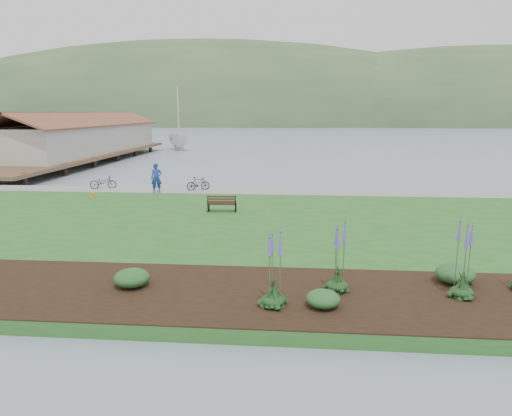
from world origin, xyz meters
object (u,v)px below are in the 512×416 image
(park_bench, at_px, (222,203))
(sailboat, at_px, (180,150))
(person, at_px, (156,176))
(bicycle_a, at_px, (103,182))

(park_bench, bearing_deg, sailboat, 104.44)
(park_bench, distance_m, person, 7.17)
(person, relative_size, bicycle_a, 1.30)
(bicycle_a, height_order, sailboat, sailboat)
(park_bench, distance_m, sailboat, 44.75)
(sailboat, bearing_deg, bicycle_a, -111.35)
(park_bench, relative_size, person, 0.67)
(sailboat, bearing_deg, person, -105.59)
(person, xyz_separation_m, bicycle_a, (-4.04, 1.27, -0.66))
(person, relative_size, sailboat, 0.08)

